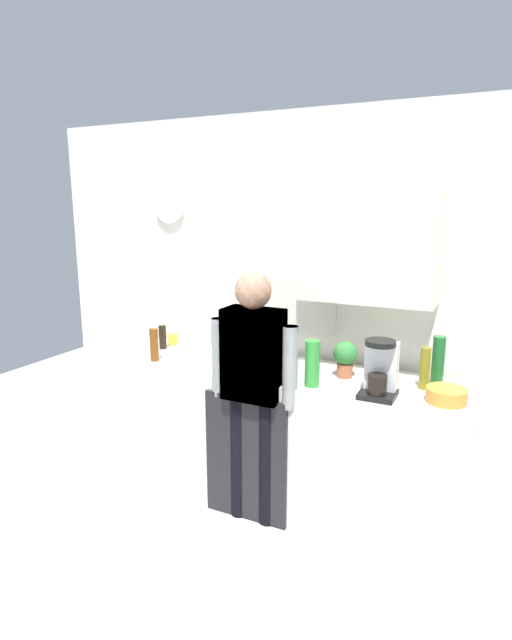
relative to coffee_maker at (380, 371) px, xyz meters
The scene contains 20 objects.
ground_plane 1.31m from the coffee_maker, behind, with size 8.00×8.00×0.00m, color silver.
kitchen_counter 0.98m from the coffee_maker, 165.70° to the left, with size 2.51×0.64×0.92m, color beige.
dishwasher_panel 1.03m from the coffee_maker, 169.54° to the right, with size 0.56×0.02×0.83m, color black.
back_wall_assembly 0.93m from the coffee_maker, 138.56° to the left, with size 4.11×0.42×2.60m.
coffee_maker is the anchor object (origin of this frame).
bottle_red_vinegar 0.49m from the coffee_maker, 157.72° to the left, with size 0.06×0.06×0.22m, color maroon.
bottle_amber_beer 1.55m from the coffee_maker, behind, with size 0.06×0.06×0.23m, color brown.
bottle_green_wine 0.42m from the coffee_maker, 50.27° to the left, with size 0.07×0.07×0.30m, color #195923.
bottle_clear_soda 0.40m from the coffee_maker, behind, with size 0.09×0.09×0.28m, color #2D8C33.
bottle_dark_sauce 1.70m from the coffee_maker, behind, with size 0.06×0.06×0.18m, color black.
bottle_olive_oil 0.31m from the coffee_maker, 47.10° to the left, with size 0.06×0.06×0.25m, color olive.
cup_blue_mug 1.01m from the coffee_maker, behind, with size 0.08×0.08×0.10m, color #3351B2.
cup_white_mug 1.02m from the coffee_maker, 161.22° to the left, with size 0.08×0.08×0.10m, color white.
cup_yellow_cup 1.72m from the coffee_maker, 167.09° to the left, with size 0.07×0.07×0.09m, color yellow.
mixing_bowl 0.38m from the coffee_maker, ahead, with size 0.22×0.22×0.08m, color orange.
potted_plant 0.35m from the coffee_maker, 139.61° to the left, with size 0.15×0.15×0.23m.
dish_soap 0.88m from the coffee_maker, 159.36° to the left, with size 0.06×0.06×0.18m.
storage_canister 0.81m from the coffee_maker, behind, with size 0.14×0.14×0.17m, color silver.
person_at_sink 0.76m from the coffee_maker, behind, with size 0.57×0.22×1.60m.
person_guest 0.76m from the coffee_maker, behind, with size 0.57×0.22×1.60m.
Camera 1 is at (1.31, -2.65, 1.98)m, focal length 28.73 mm.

